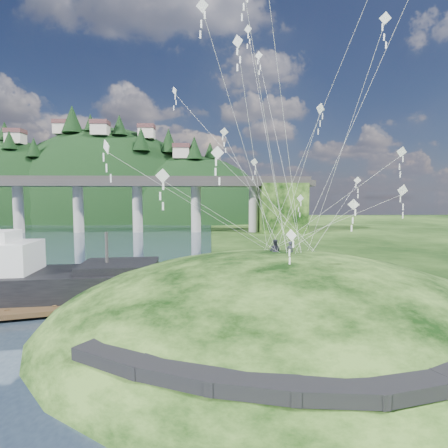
{
  "coord_description": "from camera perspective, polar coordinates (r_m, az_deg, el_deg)",
  "views": [
    {
      "loc": [
        2.85,
        -23.53,
        9.23
      ],
      "look_at": [
        4.0,
        6.0,
        7.0
      ],
      "focal_mm": 28.0,
      "sensor_mm": 36.0,
      "label": 1
    }
  ],
  "objects": [
    {
      "name": "ground",
      "position": [
        25.44,
        -8.9,
        -17.01
      ],
      "size": [
        320.0,
        320.0,
        0.0
      ],
      "primitive_type": "plane",
      "color": "black",
      "rests_on": "ground"
    },
    {
      "name": "grass_hill",
      "position": [
        28.17,
        8.92,
        -18.13
      ],
      "size": [
        36.0,
        32.0,
        13.0
      ],
      "color": "black",
      "rests_on": "ground"
    },
    {
      "name": "footpath",
      "position": [
        16.2,
        15.74,
        -22.02
      ],
      "size": [
        22.29,
        5.84,
        0.83
      ],
      "color": "black",
      "rests_on": "ground"
    },
    {
      "name": "bridge",
      "position": [
        98.08,
        -19.68,
        4.34
      ],
      "size": [
        160.0,
        11.0,
        15.0
      ],
      "color": "#2D2B2B",
      "rests_on": "ground"
    },
    {
      "name": "far_ridge",
      "position": [
        153.83,
        -19.81,
        -2.16
      ],
      "size": [
        153.0,
        70.0,
        94.5
      ],
      "color": "black",
      "rests_on": "ground"
    },
    {
      "name": "work_barge",
      "position": [
        35.12,
        -29.83,
        -7.97
      ],
      "size": [
        24.46,
        8.67,
        8.39
      ],
      "color": "black",
      "rests_on": "ground"
    },
    {
      "name": "wooden_dock",
      "position": [
        31.27,
        -25.91,
        -12.36
      ],
      "size": [
        15.55,
        6.43,
        1.1
      ],
      "color": "#362516",
      "rests_on": "ground"
    },
    {
      "name": "kite_flyers",
      "position": [
        28.28,
        8.88,
        -2.56
      ],
      "size": [
        2.02,
        1.35,
        1.9
      ],
      "color": "#252732",
      "rests_on": "ground"
    },
    {
      "name": "kite_swarm",
      "position": [
        26.35,
        9.91,
        17.18
      ],
      "size": [
        20.29,
        17.25,
        20.09
      ],
      "color": "white",
      "rests_on": "ground"
    }
  ]
}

